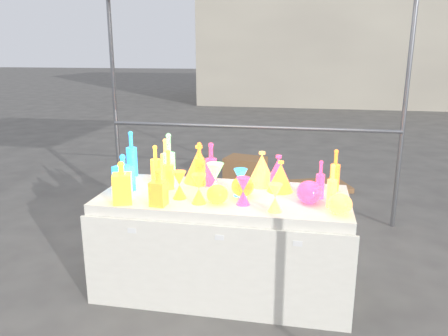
% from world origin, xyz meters
% --- Properties ---
extents(ground, '(80.00, 80.00, 0.00)m').
position_xyz_m(ground, '(0.00, 0.00, 0.00)').
color(ground, slate).
rests_on(ground, ground).
extents(display_table, '(1.84, 0.83, 0.75)m').
position_xyz_m(display_table, '(0.00, -0.01, 0.37)').
color(display_table, white).
rests_on(display_table, ground).
extents(background_building, '(14.00, 6.00, 6.00)m').
position_xyz_m(background_building, '(4.00, 14.00, 3.00)').
color(background_building, beige).
rests_on(background_building, ground).
extents(cardboard_box_closed, '(0.59, 0.49, 0.37)m').
position_xyz_m(cardboard_box_closed, '(-0.21, 2.68, 0.19)').
color(cardboard_box_closed, '#986B44').
rests_on(cardboard_box_closed, ground).
extents(cardboard_box_flat, '(0.90, 0.77, 0.06)m').
position_xyz_m(cardboard_box_flat, '(0.77, 2.66, 0.03)').
color(cardboard_box_flat, '#986B44').
rests_on(cardboard_box_flat, ground).
extents(bottle_0, '(0.09, 0.09, 0.31)m').
position_xyz_m(bottle_0, '(-0.59, 0.19, 0.90)').
color(bottle_0, red).
rests_on(bottle_0, display_table).
extents(bottle_1, '(0.09, 0.09, 0.38)m').
position_xyz_m(bottle_1, '(-0.85, 0.35, 0.94)').
color(bottle_1, green).
rests_on(bottle_1, display_table).
extents(bottle_2, '(0.08, 0.08, 0.35)m').
position_xyz_m(bottle_2, '(-0.23, 0.18, 0.92)').
color(bottle_2, yellow).
rests_on(bottle_2, display_table).
extents(bottle_3, '(0.10, 0.10, 0.34)m').
position_xyz_m(bottle_3, '(-0.14, 0.20, 0.92)').
color(bottle_3, blue).
rests_on(bottle_3, display_table).
extents(bottle_4, '(0.10, 0.10, 0.34)m').
position_xyz_m(bottle_4, '(-0.53, 0.27, 0.92)').
color(bottle_4, '#13785D').
rests_on(bottle_4, display_table).
extents(bottle_5, '(0.10, 0.10, 0.42)m').
position_xyz_m(bottle_5, '(-0.45, 0.12, 0.96)').
color(bottle_5, '#D92BC8').
rests_on(bottle_5, display_table).
extents(bottle_6, '(0.09, 0.09, 0.30)m').
position_xyz_m(bottle_6, '(-0.44, 0.05, 0.90)').
color(bottle_6, red).
rests_on(bottle_6, display_table).
extents(decanter_0, '(0.16, 0.16, 0.30)m').
position_xyz_m(decanter_0, '(-0.65, -0.31, 0.90)').
color(decanter_0, red).
rests_on(decanter_0, display_table).
extents(decanter_1, '(0.11, 0.11, 0.26)m').
position_xyz_m(decanter_1, '(-0.39, -0.31, 0.88)').
color(decanter_1, yellow).
rests_on(decanter_1, display_table).
extents(decanter_2, '(0.15, 0.15, 0.29)m').
position_xyz_m(decanter_2, '(-0.75, -0.07, 0.89)').
color(decanter_2, green).
rests_on(decanter_2, display_table).
extents(hourglass_0, '(0.10, 0.10, 0.20)m').
position_xyz_m(hourglass_0, '(-0.29, -0.14, 0.85)').
color(hourglass_0, yellow).
rests_on(hourglass_0, display_table).
extents(hourglass_1, '(0.13, 0.13, 0.19)m').
position_xyz_m(hourglass_1, '(0.17, -0.19, 0.85)').
color(hourglass_1, blue).
rests_on(hourglass_1, display_table).
extents(hourglass_2, '(0.12, 0.12, 0.19)m').
position_xyz_m(hourglass_2, '(0.39, -0.28, 0.84)').
color(hourglass_2, '#13785D').
rests_on(hourglass_2, display_table).
extents(hourglass_3, '(0.13, 0.13, 0.25)m').
position_xyz_m(hourglass_3, '(-0.05, -0.06, 0.87)').
color(hourglass_3, '#D92BC8').
rests_on(hourglass_3, display_table).
extents(hourglass_4, '(0.14, 0.14, 0.21)m').
position_xyz_m(hourglass_4, '(-0.13, -0.22, 0.85)').
color(hourglass_4, red).
rests_on(hourglass_4, display_table).
extents(hourglass_5, '(0.13, 0.13, 0.20)m').
position_xyz_m(hourglass_5, '(0.12, -0.01, 0.85)').
color(hourglass_5, green).
rests_on(hourglass_5, display_table).
extents(globe_0, '(0.18, 0.18, 0.12)m').
position_xyz_m(globe_0, '(-0.01, -0.20, 0.81)').
color(globe_0, red).
rests_on(globe_0, display_table).
extents(globe_1, '(0.18, 0.18, 0.12)m').
position_xyz_m(globe_1, '(0.81, -0.26, 0.81)').
color(globe_1, '#13785D').
rests_on(globe_1, display_table).
extents(globe_2, '(0.21, 0.21, 0.13)m').
position_xyz_m(globe_2, '(0.14, -0.02, 0.82)').
color(globe_2, yellow).
rests_on(globe_2, display_table).
extents(globe_3, '(0.21, 0.21, 0.14)m').
position_xyz_m(globe_3, '(0.61, -0.07, 0.82)').
color(globe_3, blue).
rests_on(globe_3, display_table).
extents(lampshade_0, '(0.28, 0.28, 0.30)m').
position_xyz_m(lampshade_0, '(-0.26, 0.28, 0.90)').
color(lampshade_0, yellow).
rests_on(lampshade_0, display_table).
extents(lampshade_1, '(0.22, 0.22, 0.23)m').
position_xyz_m(lampshade_1, '(0.40, 0.15, 0.87)').
color(lampshade_1, yellow).
rests_on(lampshade_1, display_table).
extents(lampshade_2, '(0.27, 0.27, 0.24)m').
position_xyz_m(lampshade_2, '(0.37, 0.28, 0.87)').
color(lampshade_2, blue).
rests_on(lampshade_2, display_table).
extents(lampshade_3, '(0.30, 0.30, 0.27)m').
position_xyz_m(lampshade_3, '(0.25, 0.28, 0.88)').
color(lampshade_3, '#13785D').
rests_on(lampshade_3, display_table).
extents(bottle_9, '(0.09, 0.09, 0.32)m').
position_xyz_m(bottle_9, '(0.80, 0.24, 0.91)').
color(bottle_9, yellow).
rests_on(bottle_9, display_table).
extents(bottle_10, '(0.07, 0.07, 0.28)m').
position_xyz_m(bottle_10, '(0.68, 0.04, 0.89)').
color(bottle_10, blue).
rests_on(bottle_10, display_table).
extents(bottle_11, '(0.09, 0.09, 0.30)m').
position_xyz_m(bottle_11, '(0.76, -0.12, 0.90)').
color(bottle_11, '#13785D').
rests_on(bottle_11, display_table).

